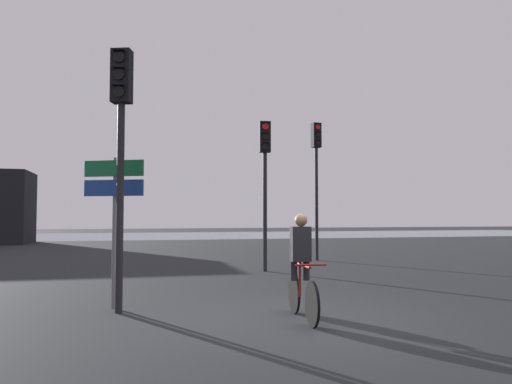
# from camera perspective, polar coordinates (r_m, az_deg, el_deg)

# --- Properties ---
(ground_plane) EXTENTS (120.00, 120.00, 0.00)m
(ground_plane) POSITION_cam_1_polar(r_m,az_deg,el_deg) (7.88, 5.66, -14.34)
(ground_plane) COLOR black
(water_strip) EXTENTS (80.00, 16.00, 0.01)m
(water_strip) POSITION_cam_1_polar(r_m,az_deg,el_deg) (42.08, -10.77, -4.92)
(water_strip) COLOR slate
(water_strip) RESTS_ON ground
(traffic_light_center) EXTENTS (0.35, 0.37, 4.34)m
(traffic_light_center) POSITION_cam_1_polar(r_m,az_deg,el_deg) (14.50, 1.03, 2.91)
(traffic_light_center) COLOR black
(traffic_light_center) RESTS_ON ground
(traffic_light_far_right) EXTENTS (0.35, 0.37, 4.98)m
(traffic_light_far_right) POSITION_cam_1_polar(r_m,az_deg,el_deg) (18.24, 6.92, 3.04)
(traffic_light_far_right) COLOR black
(traffic_light_far_right) RESTS_ON ground
(traffic_light_near_left) EXTENTS (0.38, 0.40, 4.37)m
(traffic_light_near_left) POSITION_cam_1_polar(r_m,az_deg,el_deg) (8.65, -15.18, 7.02)
(traffic_light_near_left) COLOR black
(traffic_light_near_left) RESTS_ON ground
(direction_sign_post) EXTENTS (1.00, 0.51, 2.60)m
(direction_sign_post) POSITION_cam_1_polar(r_m,az_deg,el_deg) (8.96, -15.91, -1.32)
(direction_sign_post) COLOR slate
(direction_sign_post) RESTS_ON ground
(cyclist) EXTENTS (0.46, 1.71, 1.62)m
(cyclist) POSITION_cam_1_polar(r_m,az_deg,el_deg) (7.81, 5.20, -8.36)
(cyclist) COLOR black
(cyclist) RESTS_ON ground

